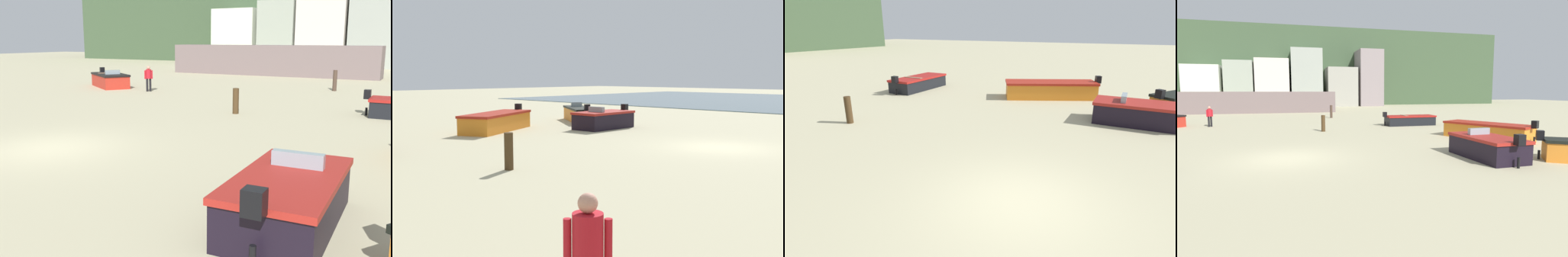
% 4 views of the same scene
% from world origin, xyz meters
% --- Properties ---
extents(ground_plane, '(160.00, 160.00, 0.00)m').
position_xyz_m(ground_plane, '(0.00, 0.00, 0.00)').
color(ground_plane, '#B8B08B').
extents(headland_hill, '(90.00, 32.00, 15.38)m').
position_xyz_m(headland_hill, '(0.00, 66.00, 7.69)').
color(headland_hill, '#394E33').
rests_on(headland_hill, ground).
extents(harbor_pier, '(19.24, 2.40, 2.75)m').
position_xyz_m(harbor_pier, '(-3.64, 30.00, 1.37)').
color(harbor_pier, '#705F5F').
rests_on(harbor_pier, ground).
extents(townhouse_far_left, '(5.82, 6.23, 7.21)m').
position_xyz_m(townhouse_far_left, '(-14.09, 47.12, 3.60)').
color(townhouse_far_left, silver).
rests_on(townhouse_far_left, ground).
extents(townhouse_centre_left, '(4.66, 6.02, 8.03)m').
position_xyz_m(townhouse_centre_left, '(-8.28, 47.01, 4.02)').
color(townhouse_centre_left, '#979F8F').
rests_on(townhouse_centre_left, ground).
extents(townhouse_centre, '(5.74, 5.68, 8.51)m').
position_xyz_m(townhouse_centre, '(-2.79, 46.84, 4.25)').
color(townhouse_centre, beige).
rests_on(townhouse_centre, ground).
extents(townhouse_centre_right, '(5.48, 6.16, 10.44)m').
position_xyz_m(townhouse_centre_right, '(3.18, 47.08, 5.22)').
color(townhouse_centre_right, '#979D93').
rests_on(townhouse_centre_right, ground).
extents(boat_red_3, '(4.19, 3.65, 1.26)m').
position_xyz_m(boat_red_3, '(-9.91, 14.72, 0.48)').
color(boat_red_3, '#B62A1D').
rests_on(boat_red_3, ground).
extents(boat_black_4, '(1.82, 3.73, 1.25)m').
position_xyz_m(boat_black_4, '(8.04, -1.99, 0.48)').
color(boat_black_4, black).
rests_on(boat_black_4, ground).
extents(mooring_post_near_water, '(0.26, 0.26, 1.34)m').
position_xyz_m(mooring_post_near_water, '(4.29, 19.85, 0.67)').
color(mooring_post_near_water, '#463429').
rests_on(mooring_post_near_water, ground).
extents(mooring_post_mid_beach, '(0.27, 0.27, 1.14)m').
position_xyz_m(mooring_post_mid_beach, '(2.32, 8.63, 0.57)').
color(mooring_post_mid_beach, '#432F1A').
rests_on(mooring_post_mid_beach, ground).
extents(beach_walker_distant, '(0.48, 0.48, 1.62)m').
position_xyz_m(beach_walker_distant, '(-6.04, 13.85, 0.95)').
color(beach_walker_distant, black).
rests_on(beach_walker_distant, ground).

